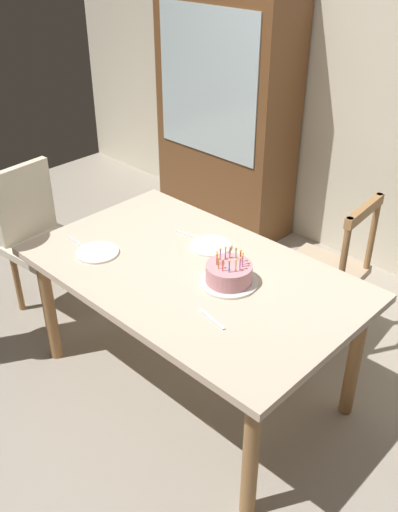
% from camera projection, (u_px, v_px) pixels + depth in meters
% --- Properties ---
extents(ground, '(6.40, 6.40, 0.00)m').
position_uv_depth(ground, '(193.00, 381.00, 3.18)').
color(ground, '#9E9384').
extents(back_wall, '(6.40, 0.10, 2.60)m').
position_uv_depth(back_wall, '(392.00, 85.00, 3.63)').
color(back_wall, beige).
rests_on(back_wall, ground).
extents(dining_table, '(1.67, 1.01, 0.75)m').
position_uv_depth(dining_table, '(192.00, 284.00, 2.83)').
color(dining_table, beige).
rests_on(dining_table, ground).
extents(birthday_cake, '(0.28, 0.28, 0.17)m').
position_uv_depth(birthday_cake, '(229.00, 274.00, 2.66)').
color(birthday_cake, silver).
rests_on(birthday_cake, dining_table).
extents(plate_near_celebrant, '(0.22, 0.22, 0.01)m').
position_uv_depth(plate_near_celebrant, '(98.00, 252.00, 2.91)').
color(plate_near_celebrant, white).
rests_on(plate_near_celebrant, dining_table).
extents(plate_far_side, '(0.22, 0.22, 0.01)m').
position_uv_depth(plate_far_side, '(211.00, 246.00, 2.97)').
color(plate_far_side, white).
rests_on(plate_far_side, dining_table).
extents(fork_near_celebrant, '(0.18, 0.03, 0.01)m').
position_uv_depth(fork_near_celebrant, '(78.00, 243.00, 3.00)').
color(fork_near_celebrant, silver).
rests_on(fork_near_celebrant, dining_table).
extents(fork_far_side, '(0.18, 0.05, 0.01)m').
position_uv_depth(fork_far_side, '(190.00, 235.00, 3.07)').
color(fork_far_side, silver).
rests_on(fork_far_side, dining_table).
extents(fork_near_guest, '(0.18, 0.05, 0.01)m').
position_uv_depth(fork_near_guest, '(211.00, 319.00, 2.45)').
color(fork_near_guest, silver).
rests_on(fork_near_guest, dining_table).
extents(chair_spindle_back, '(0.48, 0.48, 0.95)m').
position_uv_depth(chair_spindle_back, '(325.00, 273.00, 3.28)').
color(chair_spindle_back, tan).
rests_on(chair_spindle_back, ground).
extents(chair_upholstered, '(0.48, 0.47, 0.95)m').
position_uv_depth(chair_upholstered, '(39.00, 233.00, 3.54)').
color(chair_upholstered, beige).
rests_on(chair_upholstered, ground).
extents(china_cabinet, '(1.10, 0.45, 1.90)m').
position_uv_depth(china_cabinet, '(226.00, 110.00, 4.32)').
color(china_cabinet, brown).
rests_on(china_cabinet, ground).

